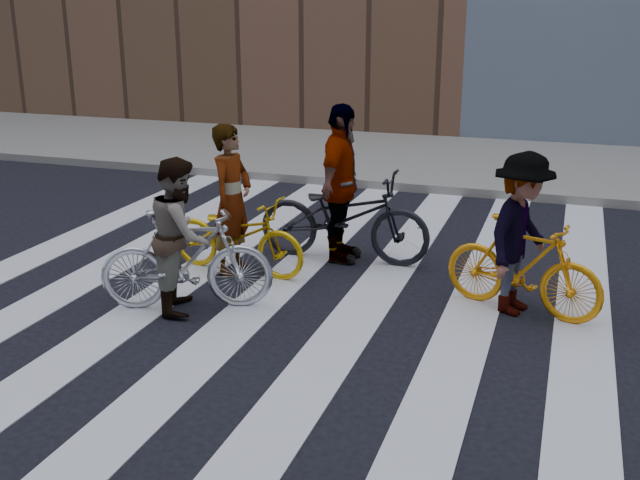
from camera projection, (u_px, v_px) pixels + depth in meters
The scene contains 11 objects.
ground at pixel (319, 297), 8.22m from camera, with size 100.00×100.00×0.00m, color black.
sidewalk_far at pixel (440, 161), 14.96m from camera, with size 100.00×5.00×0.15m, color gray.
zebra_crosswalk at pixel (319, 296), 8.21m from camera, with size 8.25×10.00×0.01m.
bike_yellow_left at pixel (237, 235), 8.83m from camera, with size 0.61×1.76×0.93m, color #DFA90C.
bike_silver_mid at pixel (187, 260), 7.75m from camera, with size 0.50×1.79×1.07m, color #B9BCC4.
bike_yellow_right at pixel (523, 266), 7.66m from camera, with size 0.47×1.68×1.01m, color orange.
bike_dark_rear at pixel (344, 217), 9.22m from camera, with size 0.75×2.16×1.13m, color black.
rider_left at pixel (232, 200), 8.72m from camera, with size 0.65×0.42×1.78m, color slate.
rider_mid at pixel (181, 235), 7.68m from camera, with size 0.78×0.61×1.61m, color slate.
rider_right at pixel (520, 234), 7.58m from camera, with size 1.09×0.63×1.69m, color slate.
rider_rear at pixel (340, 184), 9.11m from camera, with size 1.14×0.48×1.95m, color slate.
Camera 1 is at (2.48, -7.23, 3.07)m, focal length 42.00 mm.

